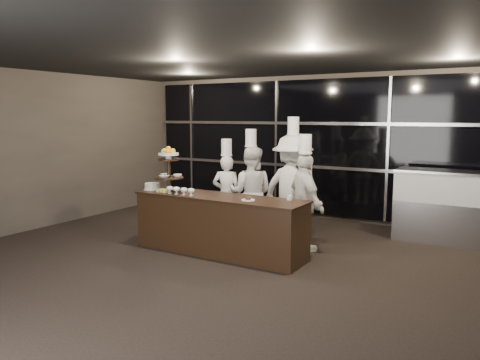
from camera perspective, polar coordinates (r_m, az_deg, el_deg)
The scene contains 14 objects.
room at distance 5.47m, azimuth -7.58°, elevation 0.80°, with size 10.00×10.00×10.00m.
window_wall at distance 9.81m, azimuth 10.79°, elevation 3.88°, with size 8.60×0.10×2.80m.
buffet_counter at distance 7.39m, azimuth -2.54°, elevation -5.43°, with size 2.84×0.74×0.92m.
display_stand at distance 7.84m, azimuth -8.68°, elevation 1.74°, with size 0.48×0.48×0.74m.
compotes at distance 7.46m, azimuth -7.29°, elevation -1.17°, with size 0.53×0.11×0.12m.
layer_cake at distance 8.06m, azimuth -10.62°, elevation -0.76°, with size 0.30×0.30×0.11m.
pastry_squares at distance 7.76m, azimuth -9.33°, elevation -1.26°, with size 0.20×0.13×0.05m.
small_plate at distance 6.91m, azimuth 1.01°, elevation -2.39°, with size 0.20×0.20×0.05m.
chef_cup at distance 6.98m, azimuth 6.05°, elevation -2.16°, with size 0.08×0.08×0.07m, color white.
display_case at distance 8.74m, azimuth 23.17°, elevation -2.50°, with size 1.46×0.64×1.24m.
chef_a at distance 8.53m, azimuth -1.63°, elevation -1.59°, with size 0.61×0.50×1.75m.
chef_b at distance 8.20m, azimuth 1.32°, elevation -1.48°, with size 0.95×0.84×1.94m.
chef_c at distance 7.96m, azimuth 6.40°, elevation -1.10°, with size 1.31×0.91×2.14m.
chef_d at distance 7.52m, azimuth 7.86°, elevation -2.59°, with size 0.96×0.88×1.88m.
Camera 1 is at (3.40, -4.24, 2.17)m, focal length 35.00 mm.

